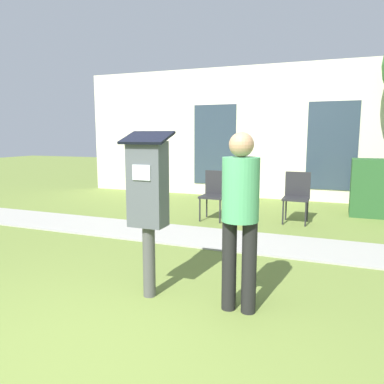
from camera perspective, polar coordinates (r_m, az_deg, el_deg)
name	(u,v)px	position (r m, az deg, el deg)	size (l,w,h in m)	color
ground_plane	(79,367)	(2.90, -16.90, -24.11)	(40.00, 40.00, 0.00)	olive
sidewalk	(222,239)	(5.66, 4.61, -7.15)	(12.00, 1.10, 0.02)	#A3A099
building_facade	(271,133)	(9.37, 12.00, 8.79)	(10.00, 0.26, 3.20)	beige
parking_meter	(148,193)	(3.53, -6.75, -0.14)	(0.44, 0.31, 1.59)	#4C4C4C
person_standing	(240,209)	(3.24, 7.35, -2.52)	(0.32, 0.32, 1.58)	black
outdoor_chair_left	(215,191)	(6.90, 3.50, 0.15)	(0.44, 0.44, 0.90)	#262628
outdoor_chair_middle	(297,193)	(6.91, 15.67, -0.15)	(0.44, 0.44, 0.90)	#262628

